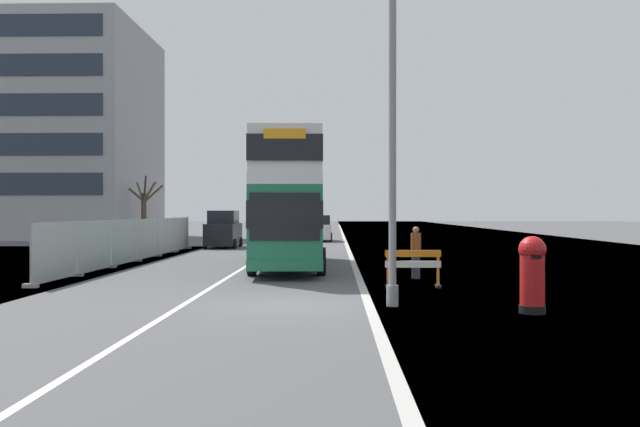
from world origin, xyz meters
TOP-DOWN VIEW (x-y plane):
  - ground at (0.54, 0.10)m, footprint 140.00×280.00m
  - double_decker_bus at (-0.70, 10.46)m, footprint 3.09×11.27m
  - lamppost_foreground at (2.53, -0.24)m, footprint 0.29×0.70m
  - red_pillar_postbox at (5.55, -1.23)m, footprint 0.60×0.60m
  - roadworks_barrier at (3.49, 3.61)m, footprint 1.66×0.45m
  - construction_site_fence at (-7.88, 13.43)m, footprint 0.44×20.60m
  - car_oncoming_near at (-5.86, 24.68)m, footprint 2.00×4.04m
  - car_receding_mid at (-0.04, 33.93)m, footprint 2.03×4.50m
  - bare_tree_far_verge_near at (-14.10, 35.42)m, footprint 2.51×2.48m
  - bare_tree_far_verge_mid at (-16.80, 35.84)m, footprint 2.20×2.96m
  - pedestrian_at_kerb at (3.90, 6.13)m, footprint 0.34×0.34m

SIDE VIEW (x-z plane):
  - ground at x=0.54m, z-range -0.10..0.00m
  - roadworks_barrier at x=3.49m, z-range 0.14..1.25m
  - pedestrian_at_kerb at x=3.90m, z-range 0.01..1.77m
  - car_receding_mid at x=-0.04m, z-range -0.06..1.94m
  - red_pillar_postbox at x=5.55m, z-range 0.08..1.80m
  - construction_site_fence at x=-7.88m, z-range -0.04..1.93m
  - car_oncoming_near at x=-5.86m, z-range -0.08..2.26m
  - bare_tree_far_verge_mid at x=-16.80m, z-range -0.05..4.22m
  - bare_tree_far_verge_near at x=-14.10m, z-range -0.06..5.05m
  - double_decker_bus at x=-0.70m, z-range 0.16..5.28m
  - lamppost_foreground at x=2.53m, z-range -0.24..9.06m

